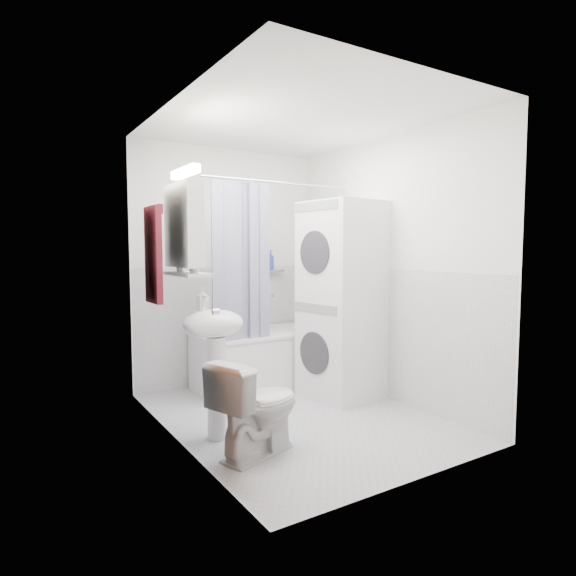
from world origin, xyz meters
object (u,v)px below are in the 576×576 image
sink (215,343)px  bathtub (269,355)px  washer_dryer (343,300)px  toilet (257,407)px

sink → bathtub: bearing=44.2°
washer_dryer → toilet: 1.60m
sink → washer_dryer: (1.43, 0.33, 0.20)m
bathtub → washer_dryer: 0.98m
bathtub → washer_dryer: washer_dryer is taller
washer_dryer → toilet: bearing=-156.6°
bathtub → toilet: 1.65m
sink → washer_dryer: bearing=12.8°
washer_dryer → sink: bearing=-172.9°
sink → toilet: sink is taller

